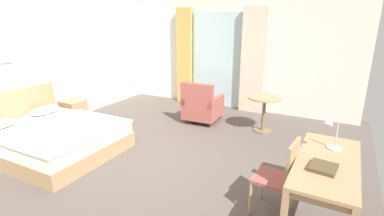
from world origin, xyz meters
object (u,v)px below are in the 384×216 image
Objects in this scene: bed at (52,137)px; desk_chair at (281,174)px; closed_book at (323,167)px; writing_desk at (327,168)px; desk_lamp at (332,130)px; armchair_by_window at (202,106)px; round_cafe_table at (264,106)px; nightstand at (74,111)px.

bed is 3.83m from desk_chair.
desk_chair is at bearing 170.06° from closed_book.
desk_chair is at bearing -168.17° from writing_desk.
desk_lamp is 3.41m from armchair_by_window.
writing_desk is 0.45m from desk_lamp.
bed is at bearing -122.30° from armchair_by_window.
armchair_by_window is at bearing -176.21° from round_cafe_table.
bed is 4.83× the size of desk_lamp.
desk_chair is 2.67m from round_cafe_table.
desk_chair is (4.74, -1.13, 0.28)m from nightstand.
writing_desk reaches higher than round_cafe_table.
desk_lamp reaches higher than bed.
armchair_by_window is (-2.20, 2.44, -0.17)m from desk_chair.
desk_chair reaches higher than closed_book.
armchair_by_window is 1.36m from round_cafe_table.
armchair_by_window reaches higher than nightstand.
desk_lamp is at bearing 41.54° from desk_chair.
desk_lamp reaches higher than closed_book.
bed is 4.29m from writing_desk.
round_cafe_table is (1.34, 0.09, 0.18)m from armchair_by_window.
desk_lamp is 0.48× the size of armchair_by_window.
closed_book is (-0.02, -0.52, -0.23)m from desk_lamp.
writing_desk is at bearing -88.00° from desk_lamp.
writing_desk is 0.48m from desk_chair.
armchair_by_window is at bearing 131.98° from desk_chair.
desk_lamp is at bearing -8.16° from nightstand.
nightstand is 0.32× the size of writing_desk.
desk_lamp is 0.62× the size of round_cafe_table.
closed_book is (0.42, -0.13, 0.26)m from desk_chair.
closed_book is at bearing -92.13° from desk_lamp.
desk_lamp reaches higher than writing_desk.
writing_desk is 2.09× the size of round_cafe_table.
desk_lamp reaches higher than round_cafe_table.
desk_chair is (3.82, 0.12, 0.27)m from bed.
closed_book is at bearing -44.50° from armchair_by_window.
desk_chair is 2.12× the size of desk_lamp.
desk_chair is at bearing -71.35° from round_cafe_table.
bed is at bearing -138.18° from round_cafe_table.
writing_desk is 0.25m from closed_book.
closed_book is 0.37× the size of round_cafe_table.
round_cafe_table is at bearing 19.86° from nightstand.
bed is 1.43× the size of writing_desk.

